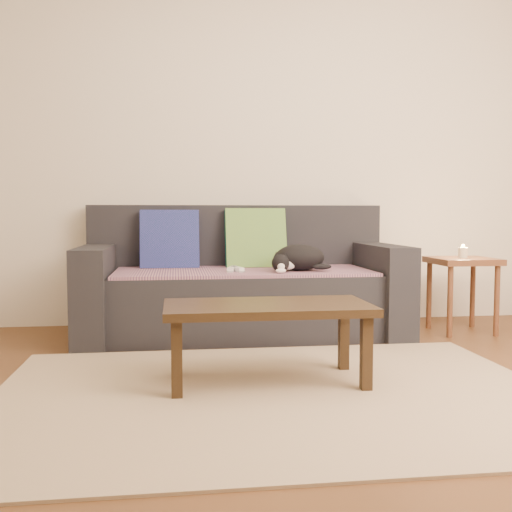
% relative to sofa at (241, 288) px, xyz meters
% --- Properties ---
extents(ground, '(4.50, 4.50, 0.00)m').
position_rel_sofa_xyz_m(ground, '(0.00, -1.57, -0.31)').
color(ground, brown).
rests_on(ground, ground).
extents(back_wall, '(4.50, 0.04, 2.60)m').
position_rel_sofa_xyz_m(back_wall, '(0.00, 0.43, 0.99)').
color(back_wall, beige).
rests_on(back_wall, ground).
extents(sofa, '(2.10, 0.94, 0.87)m').
position_rel_sofa_xyz_m(sofa, '(0.00, 0.00, 0.00)').
color(sofa, '#232328').
rests_on(sofa, ground).
extents(throw_blanket, '(1.66, 0.74, 0.02)m').
position_rel_sofa_xyz_m(throw_blanket, '(0.00, -0.09, 0.12)').
color(throw_blanket, '#472B51').
rests_on(throw_blanket, sofa).
extents(cushion_navy, '(0.40, 0.17, 0.41)m').
position_rel_sofa_xyz_m(cushion_navy, '(-0.48, 0.17, 0.32)').
color(cushion_navy, navy).
rests_on(cushion_navy, throw_blanket).
extents(cushion_green, '(0.42, 0.22, 0.44)m').
position_rel_sofa_xyz_m(cushion_green, '(0.12, 0.17, 0.32)').
color(cushion_green, '#0D534C').
rests_on(cushion_green, throw_blanket).
extents(cat, '(0.39, 0.29, 0.17)m').
position_rel_sofa_xyz_m(cat, '(0.35, -0.21, 0.21)').
color(cat, black).
rests_on(cat, throw_blanket).
extents(wii_remote_a, '(0.07, 0.15, 0.03)m').
position_rel_sofa_xyz_m(wii_remote_a, '(-0.08, -0.20, 0.15)').
color(wii_remote_a, white).
rests_on(wii_remote_a, throw_blanket).
extents(wii_remote_b, '(0.08, 0.15, 0.03)m').
position_rel_sofa_xyz_m(wii_remote_b, '(-0.05, -0.21, 0.15)').
color(wii_remote_b, white).
rests_on(wii_remote_b, throw_blanket).
extents(side_table, '(0.41, 0.41, 0.51)m').
position_rel_sofa_xyz_m(side_table, '(1.50, -0.17, 0.11)').
color(side_table, brown).
rests_on(side_table, ground).
extents(candle, '(0.06, 0.06, 0.09)m').
position_rel_sofa_xyz_m(candle, '(1.50, -0.17, 0.24)').
color(candle, beige).
rests_on(candle, side_table).
extents(rug, '(2.50, 1.80, 0.01)m').
position_rel_sofa_xyz_m(rug, '(0.00, -1.42, -0.30)').
color(rug, tan).
rests_on(rug, ground).
extents(coffee_table, '(0.97, 0.48, 0.39)m').
position_rel_sofa_xyz_m(coffee_table, '(-0.01, -1.24, 0.03)').
color(coffee_table, '#302112').
rests_on(coffee_table, rug).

